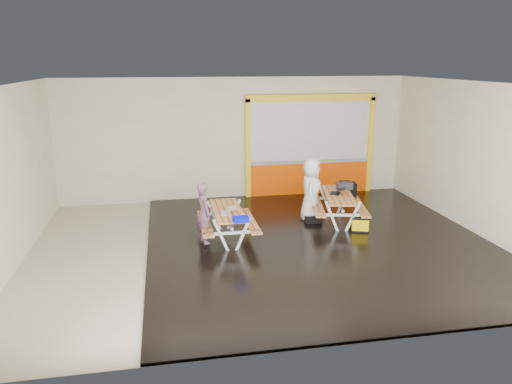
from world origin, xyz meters
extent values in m
cube|color=#BEB5A1|center=(0.00, 0.00, -0.01)|extent=(10.00, 8.00, 0.01)
cube|color=white|center=(0.00, 0.00, 3.50)|extent=(10.00, 8.00, 0.01)
cube|color=beige|center=(0.00, 4.00, 1.75)|extent=(10.00, 0.01, 3.50)
cube|color=beige|center=(0.00, -4.00, 1.75)|extent=(10.00, 0.01, 3.50)
cube|color=beige|center=(-5.00, 0.00, 1.75)|extent=(0.01, 8.00, 3.50)
cube|color=beige|center=(5.00, 0.00, 1.75)|extent=(0.01, 8.00, 3.50)
cube|color=black|center=(1.25, 0.00, 0.03)|extent=(7.50, 7.98, 0.05)
cube|color=#F84D01|center=(2.20, 3.93, 0.50)|extent=(3.60, 0.12, 1.00)
cube|color=gray|center=(2.20, 3.93, 1.03)|extent=(3.60, 0.14, 0.10)
cube|color=silver|center=(2.20, 3.94, 1.94)|extent=(3.60, 0.08, 1.72)
cube|color=yellow|center=(0.33, 3.92, 1.45)|extent=(0.14, 0.16, 2.90)
cube|color=yellow|center=(4.07, 3.92, 1.45)|extent=(0.14, 0.16, 2.90)
cube|color=yellow|center=(2.20, 3.92, 2.90)|extent=(3.88, 0.16, 0.20)
cube|color=#CB854A|center=(-0.98, 0.50, 0.72)|extent=(0.12, 1.83, 0.04)
cube|color=#CB854A|center=(-0.85, 0.50, 0.72)|extent=(0.12, 1.83, 0.04)
cube|color=#CB854A|center=(-0.72, 0.50, 0.72)|extent=(0.12, 1.83, 0.04)
cube|color=#CB854A|center=(-0.59, 0.50, 0.72)|extent=(0.12, 1.83, 0.04)
cube|color=#CB854A|center=(-0.46, 0.50, 0.72)|extent=(0.12, 1.83, 0.04)
cube|color=white|center=(-0.96, -0.19, 0.39)|extent=(0.34, 0.06, 0.73)
cube|color=white|center=(-0.49, -0.19, 0.39)|extent=(0.34, 0.06, 0.73)
cube|color=white|center=(-0.72, -0.19, 0.43)|extent=(1.25, 0.06, 0.05)
cube|color=white|center=(-0.72, -0.19, 0.67)|extent=(0.62, 0.06, 0.05)
cube|color=white|center=(-0.96, 1.20, 0.39)|extent=(0.34, 0.06, 0.73)
cube|color=white|center=(-0.48, 1.20, 0.39)|extent=(0.34, 0.06, 0.73)
cube|color=white|center=(-0.72, 1.20, 0.43)|extent=(1.25, 0.06, 0.05)
cube|color=white|center=(-0.72, 1.20, 0.67)|extent=(0.62, 0.06, 0.05)
cube|color=white|center=(-0.72, 0.50, 0.53)|extent=(0.06, 1.50, 0.05)
cube|color=#CB854A|center=(-1.29, 0.50, 0.44)|extent=(0.11, 1.83, 0.04)
cube|color=#CB854A|center=(-1.16, 0.50, 0.44)|extent=(0.11, 1.83, 0.04)
cube|color=#CB854A|center=(-0.28, 0.50, 0.44)|extent=(0.11, 1.83, 0.04)
cube|color=#CB854A|center=(-0.16, 0.50, 0.44)|extent=(0.11, 1.83, 0.04)
cube|color=#CB854A|center=(1.88, 1.27, 0.74)|extent=(0.50, 1.86, 0.04)
cube|color=#CB854A|center=(2.01, 1.24, 0.74)|extent=(0.50, 1.86, 0.04)
cube|color=#CB854A|center=(2.14, 1.21, 0.74)|extent=(0.50, 1.86, 0.04)
cube|color=#CB854A|center=(2.27, 1.18, 0.74)|extent=(0.50, 1.86, 0.04)
cube|color=#CB854A|center=(2.40, 1.16, 0.74)|extent=(0.50, 1.86, 0.04)
cube|color=white|center=(1.75, 0.56, 0.40)|extent=(0.35, 0.13, 0.75)
cube|color=white|center=(2.23, 0.46, 0.40)|extent=(0.35, 0.13, 0.75)
cube|color=white|center=(1.99, 0.51, 0.44)|extent=(1.27, 0.32, 0.06)
cube|color=white|center=(1.99, 0.51, 0.69)|extent=(0.63, 0.19, 0.06)
cube|color=white|center=(2.05, 1.96, 0.40)|extent=(0.35, 0.13, 0.75)
cube|color=white|center=(2.53, 1.86, 0.40)|extent=(0.35, 0.13, 0.75)
cube|color=white|center=(2.29, 1.91, 0.44)|extent=(1.27, 0.32, 0.06)
cube|color=white|center=(2.29, 1.91, 0.69)|extent=(0.63, 0.19, 0.06)
cube|color=white|center=(2.14, 1.21, 0.55)|extent=(0.37, 1.52, 0.06)
cube|color=#CB854A|center=(1.57, 1.33, 0.45)|extent=(0.50, 1.86, 0.04)
cube|color=#CB854A|center=(1.70, 1.30, 0.45)|extent=(0.50, 1.86, 0.04)
cube|color=#CB854A|center=(2.58, 1.12, 0.45)|extent=(0.50, 1.86, 0.04)
cube|color=#CB854A|center=(2.71, 1.09, 0.45)|extent=(0.50, 1.86, 0.04)
imported|color=#6D455E|center=(-1.26, 0.25, 0.77)|extent=(0.43, 0.55, 1.34)
imported|color=white|center=(1.53, 1.54, 0.79)|extent=(0.75, 0.91, 1.60)
cube|color=silver|center=(-0.80, 0.24, 0.74)|extent=(0.23, 0.32, 0.02)
cube|color=silver|center=(-0.66, 0.23, 0.85)|extent=(0.21, 0.32, 0.06)
cube|color=silver|center=(-0.67, 0.23, 0.85)|extent=(0.18, 0.28, 0.05)
cube|color=black|center=(2.06, 1.28, 0.76)|extent=(0.34, 0.39, 0.02)
cube|color=black|center=(2.19, 1.21, 0.88)|extent=(0.33, 0.38, 0.06)
cube|color=silver|center=(2.19, 1.22, 0.88)|extent=(0.28, 0.33, 0.05)
cube|color=#0409EE|center=(-0.56, -0.37, 0.78)|extent=(0.33, 0.24, 0.10)
cube|color=black|center=(2.45, 1.65, 0.84)|extent=(0.40, 0.21, 0.18)
cylinder|color=black|center=(2.45, 1.65, 0.97)|extent=(0.30, 0.03, 0.02)
cube|color=black|center=(2.72, 1.80, 0.67)|extent=(0.27, 0.21, 0.34)
cylinder|color=black|center=(2.72, 1.80, 0.86)|extent=(0.19, 0.19, 0.09)
cube|color=black|center=(1.51, 1.27, 0.12)|extent=(0.41, 0.31, 0.15)
cube|color=black|center=(2.40, 0.41, 0.07)|extent=(0.46, 0.36, 0.04)
cube|color=#DCBE00|center=(2.40, 0.41, 0.22)|extent=(0.43, 0.34, 0.30)
cube|color=black|center=(2.40, 0.41, 0.38)|extent=(0.46, 0.36, 0.03)
camera|label=1|loc=(-2.05, -9.89, 3.97)|focal=34.49mm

